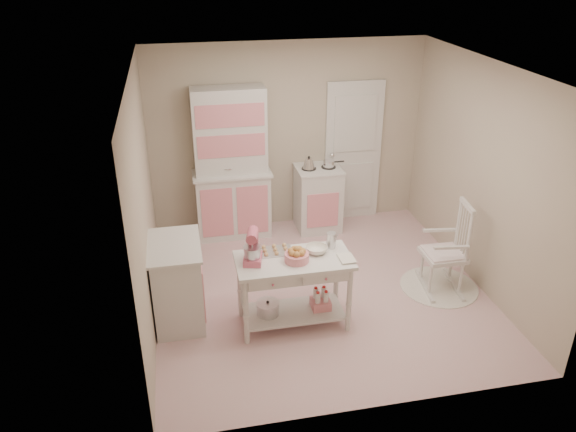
% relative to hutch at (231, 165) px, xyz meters
% --- Properties ---
extents(room_shell, '(3.84, 3.84, 2.62)m').
position_rel_hutch_xyz_m(room_shell, '(0.82, -1.66, 0.61)').
color(room_shell, '#CB7F84').
rests_on(room_shell, ground).
extents(door, '(0.82, 0.05, 2.04)m').
position_rel_hutch_xyz_m(door, '(1.77, 0.21, -0.02)').
color(door, silver).
rests_on(door, ground).
extents(hutch, '(1.06, 0.50, 2.08)m').
position_rel_hutch_xyz_m(hutch, '(0.00, 0.00, 0.00)').
color(hutch, silver).
rests_on(hutch, ground).
extents(stove, '(0.62, 0.57, 0.92)m').
position_rel_hutch_xyz_m(stove, '(1.20, -0.05, -0.58)').
color(stove, silver).
rests_on(stove, ground).
extents(base_cabinet, '(0.54, 0.84, 0.92)m').
position_rel_hutch_xyz_m(base_cabinet, '(-0.81, -1.87, -0.58)').
color(base_cabinet, silver).
rests_on(base_cabinet, ground).
extents(lace_rug, '(0.92, 0.92, 0.01)m').
position_rel_hutch_xyz_m(lace_rug, '(2.24, -1.87, -1.03)').
color(lace_rug, white).
rests_on(lace_rug, ground).
extents(rocking_chair, '(0.57, 0.78, 1.10)m').
position_rel_hutch_xyz_m(rocking_chair, '(2.24, -1.87, -0.49)').
color(rocking_chair, silver).
rests_on(rocking_chair, ground).
extents(work_table, '(1.20, 0.60, 0.80)m').
position_rel_hutch_xyz_m(work_table, '(0.39, -2.20, -0.64)').
color(work_table, silver).
rests_on(work_table, ground).
extents(stand_mixer, '(0.26, 0.32, 0.34)m').
position_rel_hutch_xyz_m(stand_mixer, '(-0.03, -2.18, -0.07)').
color(stand_mixer, '#CE5771').
rests_on(stand_mixer, work_table).
extents(cookie_tray, '(0.34, 0.24, 0.02)m').
position_rel_hutch_xyz_m(cookie_tray, '(0.24, -2.02, -0.23)').
color(cookie_tray, silver).
rests_on(cookie_tray, work_table).
extents(bread_basket, '(0.25, 0.25, 0.09)m').
position_rel_hutch_xyz_m(bread_basket, '(0.41, -2.25, -0.19)').
color(bread_basket, pink).
rests_on(bread_basket, work_table).
extents(mixing_bowl, '(0.23, 0.23, 0.07)m').
position_rel_hutch_xyz_m(mixing_bowl, '(0.65, -2.12, -0.20)').
color(mixing_bowl, silver).
rests_on(mixing_bowl, work_table).
extents(metal_pitcher, '(0.10, 0.10, 0.17)m').
position_rel_hutch_xyz_m(metal_pitcher, '(0.83, -2.04, -0.16)').
color(metal_pitcher, silver).
rests_on(metal_pitcher, work_table).
extents(recipe_book, '(0.16, 0.21, 0.02)m').
position_rel_hutch_xyz_m(recipe_book, '(0.84, -2.32, -0.23)').
color(recipe_book, silver).
rests_on(recipe_book, work_table).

